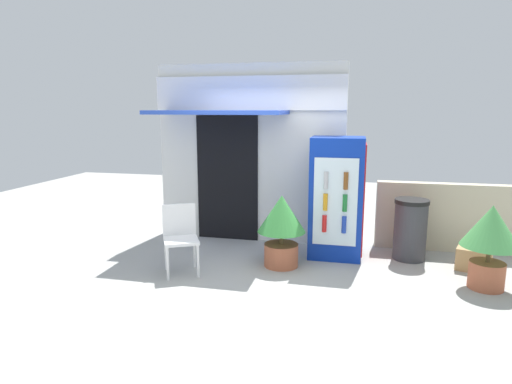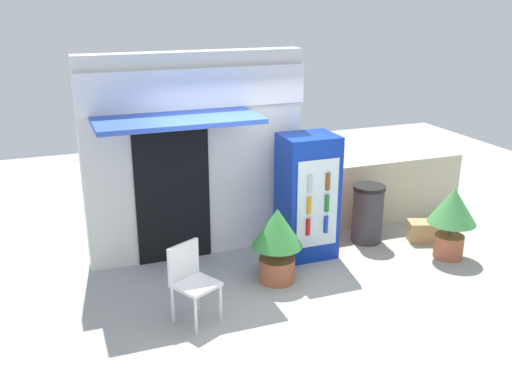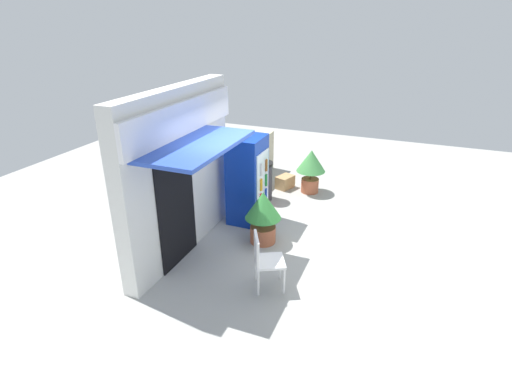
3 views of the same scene
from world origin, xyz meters
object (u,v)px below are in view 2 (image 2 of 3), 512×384
object	(u,v)px
trash_bin	(368,213)
cardboard_box	(422,231)
potted_plant_curbside	(452,214)
potted_plant_near_shop	(277,238)
drink_cooler	(308,196)
plastic_chair	(191,277)

from	to	relation	value
trash_bin	cardboard_box	size ratio (longest dim) A/B	2.06
potted_plant_curbside	cardboard_box	bearing A→B (deg)	89.18
potted_plant_near_shop	trash_bin	bearing A→B (deg)	21.72
cardboard_box	potted_plant_curbside	bearing A→B (deg)	-90.82
drink_cooler	potted_plant_curbside	world-z (taller)	drink_cooler
drink_cooler	cardboard_box	world-z (taller)	drink_cooler
potted_plant_near_shop	potted_plant_curbside	xyz separation A→B (m)	(2.57, -0.21, 0.06)
drink_cooler	trash_bin	xyz separation A→B (m)	(1.06, 0.10, -0.44)
trash_bin	drink_cooler	bearing A→B (deg)	-174.51
potted_plant_near_shop	cardboard_box	world-z (taller)	potted_plant_near_shop
plastic_chair	potted_plant_near_shop	world-z (taller)	potted_plant_near_shop
potted_plant_near_shop	cardboard_box	distance (m)	2.65
cardboard_box	drink_cooler	bearing A→B (deg)	174.32
trash_bin	potted_plant_curbside	bearing A→B (deg)	-48.75
drink_cooler	potted_plant_near_shop	xyz separation A→B (m)	(-0.71, -0.60, -0.28)
potted_plant_curbside	cardboard_box	size ratio (longest dim) A/B	2.41
drink_cooler	cardboard_box	size ratio (longest dim) A/B	4.10
plastic_chair	potted_plant_curbside	xyz separation A→B (m)	(3.85, 0.31, 0.13)
plastic_chair	potted_plant_near_shop	xyz separation A→B (m)	(1.28, 0.51, 0.08)
drink_cooler	cardboard_box	bearing A→B (deg)	-5.68
drink_cooler	potted_plant_curbside	bearing A→B (deg)	-23.56
potted_plant_curbside	cardboard_box	world-z (taller)	potted_plant_curbside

